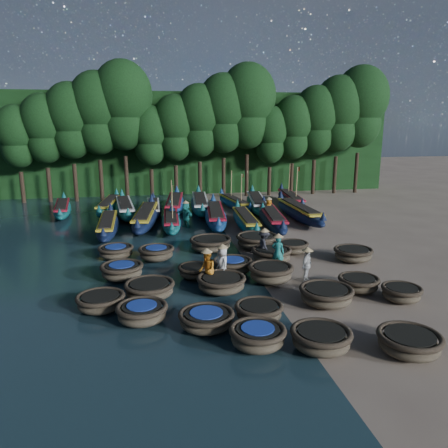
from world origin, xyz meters
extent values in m
plane|color=#80705E|center=(0.00, 0.00, 0.00)|extent=(120.00, 120.00, 0.00)
cube|color=black|center=(0.00, 23.50, 5.00)|extent=(40.00, 3.00, 10.00)
ellipsoid|color=brown|center=(-1.70, -8.90, 0.33)|extent=(2.04, 2.04, 0.66)
torus|color=#352C1F|center=(-1.70, -8.90, 0.64)|extent=(1.91, 1.91, 0.20)
cylinder|color=black|center=(-1.70, -8.90, 0.68)|extent=(1.44, 1.44, 0.06)
cylinder|color=#1B3799|center=(-1.70, -8.90, 0.72)|extent=(1.11, 1.11, 0.04)
ellipsoid|color=brown|center=(0.29, -9.41, 0.33)|extent=(2.42, 2.42, 0.66)
torus|color=#352C1F|center=(0.29, -9.41, 0.64)|extent=(2.02, 2.02, 0.20)
cylinder|color=black|center=(0.29, -9.41, 0.68)|extent=(1.53, 1.53, 0.06)
ellipsoid|color=brown|center=(2.96, -10.15, 0.32)|extent=(2.05, 2.05, 0.65)
torus|color=#352C1F|center=(2.96, -10.15, 0.63)|extent=(2.07, 2.07, 0.20)
cylinder|color=black|center=(2.96, -10.15, 0.67)|extent=(1.57, 1.57, 0.06)
ellipsoid|color=brown|center=(-5.43, -6.36, 0.32)|extent=(1.85, 1.85, 0.64)
torus|color=#352C1F|center=(-5.43, -6.36, 0.62)|extent=(1.93, 1.93, 0.19)
cylinder|color=black|center=(-5.43, -6.36, 0.66)|extent=(1.46, 1.46, 0.06)
cylinder|color=#1B3799|center=(-5.43, -6.36, 0.70)|extent=(1.12, 1.12, 0.04)
ellipsoid|color=brown|center=(-3.16, -7.27, 0.29)|extent=(2.39, 2.39, 0.59)
torus|color=#352C1F|center=(-3.16, -7.27, 0.57)|extent=(2.04, 2.04, 0.18)
cylinder|color=black|center=(-3.16, -7.27, 0.61)|extent=(1.56, 1.56, 0.05)
cylinder|color=#1B3799|center=(-3.16, -7.27, 0.64)|extent=(1.20, 1.20, 0.04)
ellipsoid|color=brown|center=(-1.15, -7.01, 0.31)|extent=(2.19, 2.19, 0.62)
torus|color=#352C1F|center=(-1.15, -7.01, 0.60)|extent=(1.83, 1.83, 0.19)
cylinder|color=black|center=(-1.15, -7.01, 0.63)|extent=(1.38, 1.38, 0.06)
ellipsoid|color=brown|center=(1.91, -6.04, 0.33)|extent=(2.26, 2.26, 0.67)
torus|color=#352C1F|center=(1.91, -6.04, 0.65)|extent=(2.21, 2.21, 0.20)
cylinder|color=black|center=(1.91, -6.04, 0.69)|extent=(1.68, 1.68, 0.06)
ellipsoid|color=brown|center=(5.12, -6.27, 0.29)|extent=(2.02, 2.02, 0.58)
torus|color=#352C1F|center=(5.12, -6.27, 0.56)|extent=(1.67, 1.67, 0.18)
cylinder|color=black|center=(5.12, -6.27, 0.60)|extent=(1.25, 1.25, 0.05)
ellipsoid|color=brown|center=(-7.03, -4.99, 0.30)|extent=(2.24, 2.24, 0.60)
torus|color=#352C1F|center=(-7.03, -4.99, 0.58)|extent=(1.92, 1.92, 0.18)
cylinder|color=black|center=(-7.03, -4.99, 0.62)|extent=(1.46, 1.46, 0.05)
ellipsoid|color=brown|center=(-5.12, -4.06, 0.31)|extent=(2.05, 2.05, 0.63)
torus|color=#352C1F|center=(-5.12, -4.06, 0.61)|extent=(2.13, 2.13, 0.19)
cylinder|color=black|center=(-5.12, -4.06, 0.65)|extent=(1.63, 1.63, 0.06)
ellipsoid|color=brown|center=(-2.04, -3.95, 0.32)|extent=(2.28, 2.28, 0.65)
torus|color=#352C1F|center=(-2.04, -3.95, 0.63)|extent=(2.17, 2.17, 0.20)
cylinder|color=black|center=(-2.04, -3.95, 0.67)|extent=(1.65, 1.65, 0.06)
ellipsoid|color=brown|center=(0.40, -3.24, 0.37)|extent=(2.00, 2.00, 0.75)
torus|color=#352C1F|center=(0.40, -3.24, 0.72)|extent=(2.10, 2.10, 0.23)
cylinder|color=black|center=(0.40, -3.24, 0.77)|extent=(1.57, 1.57, 0.07)
ellipsoid|color=brown|center=(3.89, -4.94, 0.30)|extent=(2.09, 2.09, 0.59)
torus|color=#352C1F|center=(3.89, -4.94, 0.57)|extent=(1.80, 1.80, 0.18)
cylinder|color=black|center=(3.89, -4.94, 0.61)|extent=(1.36, 1.36, 0.05)
ellipsoid|color=brown|center=(-6.36, -1.62, 0.34)|extent=(2.36, 2.36, 0.68)
torus|color=#352C1F|center=(-6.36, -1.62, 0.66)|extent=(2.03, 2.03, 0.21)
cylinder|color=black|center=(-6.36, -1.62, 0.70)|extent=(1.53, 1.53, 0.06)
cylinder|color=#1B3799|center=(-6.36, -1.62, 0.74)|extent=(1.17, 1.17, 0.04)
ellipsoid|color=brown|center=(-2.96, -2.05, 0.28)|extent=(2.00, 2.00, 0.57)
torus|color=#352C1F|center=(-2.96, -2.05, 0.55)|extent=(1.65, 1.65, 0.17)
cylinder|color=black|center=(-2.96, -2.05, 0.58)|extent=(1.24, 1.24, 0.05)
ellipsoid|color=brown|center=(-1.10, -1.77, 0.33)|extent=(2.01, 2.01, 0.67)
torus|color=#352C1F|center=(-1.10, -1.77, 0.65)|extent=(1.96, 1.96, 0.20)
cylinder|color=black|center=(-1.10, -1.77, 0.69)|extent=(1.48, 1.48, 0.06)
cylinder|color=#1B3799|center=(-1.10, -1.77, 0.73)|extent=(1.14, 1.14, 0.04)
ellipsoid|color=brown|center=(1.27, -0.38, 0.34)|extent=(2.02, 2.02, 0.68)
torus|color=#352C1F|center=(1.27, -0.38, 0.66)|extent=(2.15, 2.15, 0.21)
cylinder|color=black|center=(1.27, -0.38, 0.70)|extent=(1.63, 1.63, 0.06)
ellipsoid|color=brown|center=(5.59, -0.98, 0.32)|extent=(2.41, 2.41, 0.64)
torus|color=#352C1F|center=(5.59, -0.98, 0.62)|extent=(2.06, 2.06, 0.19)
cylinder|color=black|center=(5.59, -0.98, 0.66)|extent=(1.57, 1.57, 0.06)
ellipsoid|color=brown|center=(-6.83, 1.77, 0.30)|extent=(2.19, 2.19, 0.60)
torus|color=#352C1F|center=(-6.83, 1.77, 0.59)|extent=(1.91, 1.91, 0.18)
cylinder|color=black|center=(-6.83, 1.77, 0.62)|extent=(1.45, 1.45, 0.05)
cylinder|color=#1B3799|center=(-6.83, 1.77, 0.66)|extent=(1.12, 1.12, 0.04)
ellipsoid|color=brown|center=(-4.69, 0.99, 0.33)|extent=(2.27, 2.27, 0.66)
torus|color=#352C1F|center=(-4.69, 0.99, 0.64)|extent=(1.92, 1.92, 0.20)
cylinder|color=black|center=(-4.69, 0.99, 0.68)|extent=(1.44, 1.44, 0.06)
cylinder|color=#1B3799|center=(-4.69, 0.99, 0.72)|extent=(1.11, 1.11, 0.04)
ellipsoid|color=brown|center=(-1.59, 2.16, 0.35)|extent=(2.95, 2.95, 0.70)
torus|color=#352C1F|center=(-1.59, 2.16, 0.67)|extent=(2.40, 2.40, 0.21)
cylinder|color=black|center=(-1.59, 2.16, 0.72)|extent=(1.83, 1.83, 0.06)
ellipsoid|color=brown|center=(1.16, 2.24, 0.36)|extent=(2.97, 2.97, 0.73)
torus|color=#352C1F|center=(1.16, 2.24, 0.71)|extent=(2.45, 2.45, 0.22)
cylinder|color=black|center=(1.16, 2.24, 0.75)|extent=(1.87, 1.87, 0.07)
ellipsoid|color=brown|center=(2.89, 0.89, 0.30)|extent=(1.98, 1.98, 0.60)
torus|color=#352C1F|center=(2.89, 0.89, 0.58)|extent=(1.75, 1.75, 0.18)
cylinder|color=black|center=(2.89, 0.89, 0.62)|extent=(1.32, 1.32, 0.05)
ellipsoid|color=#0E1536|center=(-7.68, 7.42, 0.48)|extent=(1.49, 7.70, 0.96)
cone|color=#0E1536|center=(-7.73, 11.16, 1.10)|extent=(0.42, 0.42, 0.58)
cone|color=#0E1536|center=(-7.63, 3.68, 1.06)|extent=(0.42, 0.42, 0.48)
cube|color=gold|center=(-7.68, 7.42, 0.88)|extent=(1.09, 5.96, 0.12)
cube|color=black|center=(-7.68, 7.42, 0.96)|extent=(0.82, 5.19, 0.10)
ellipsoid|color=#0E1536|center=(-5.19, 9.15, 0.55)|extent=(2.62, 8.93, 1.10)
cone|color=#0E1536|center=(-4.68, 13.42, 1.27)|extent=(0.48, 0.48, 0.66)
cone|color=#0E1536|center=(-5.70, 4.89, 1.21)|extent=(0.48, 0.48, 0.55)
cube|color=gold|center=(-5.19, 9.15, 1.01)|extent=(1.96, 6.91, 0.13)
cube|color=black|center=(-5.19, 9.15, 1.10)|extent=(1.56, 6.00, 0.11)
ellipsoid|color=#10585D|center=(-3.44, 8.26, 0.45)|extent=(1.65, 7.33, 0.91)
cone|color=#10585D|center=(-3.28, 11.80, 1.05)|extent=(0.40, 0.40, 0.55)
cone|color=#10585D|center=(-3.61, 4.72, 1.00)|extent=(0.40, 0.40, 0.45)
cube|color=#A61428|center=(-3.44, 8.26, 0.84)|extent=(1.22, 5.67, 0.11)
cube|color=black|center=(-3.44, 8.26, 0.91)|extent=(0.94, 4.94, 0.09)
cylinder|color=#997F4C|center=(-3.30, 9.34, 1.91)|extent=(0.06, 0.22, 2.54)
cylinder|color=#997F4C|center=(-3.42, 6.89, 1.91)|extent=(0.06, 0.22, 2.54)
plane|color=red|center=(-3.28, 6.88, 3.02)|extent=(0.00, 0.32, 0.32)
ellipsoid|color=navy|center=(-0.21, 8.86, 0.53)|extent=(2.49, 8.64, 1.07)
cone|color=navy|center=(0.26, 12.99, 1.23)|extent=(0.47, 0.47, 0.64)
cone|color=navy|center=(-0.68, 4.73, 1.17)|extent=(0.47, 0.47, 0.53)
cube|color=#A61428|center=(-0.21, 8.86, 0.98)|extent=(1.86, 6.69, 0.13)
cube|color=black|center=(-0.21, 8.86, 1.07)|extent=(1.48, 5.81, 0.11)
ellipsoid|color=#10585D|center=(1.63, 7.13, 0.48)|extent=(1.76, 7.70, 0.95)
cone|color=#10585D|center=(1.82, 10.85, 1.10)|extent=(0.42, 0.42, 0.57)
cone|color=#10585D|center=(1.44, 3.41, 1.05)|extent=(0.42, 0.42, 0.48)
cube|color=gold|center=(1.63, 7.13, 0.88)|extent=(1.30, 5.96, 0.11)
cube|color=black|center=(1.63, 7.13, 0.95)|extent=(1.01, 5.19, 0.10)
ellipsoid|color=#0E1536|center=(3.57, 7.36, 0.53)|extent=(2.55, 8.56, 1.05)
cone|color=#0E1536|center=(4.08, 11.44, 1.21)|extent=(0.46, 0.46, 0.63)
cone|color=#0E1536|center=(3.07, 3.28, 1.16)|extent=(0.46, 0.46, 0.53)
cube|color=#A61428|center=(3.57, 7.36, 0.97)|extent=(1.90, 6.62, 0.13)
cube|color=black|center=(3.57, 7.36, 1.05)|extent=(1.52, 5.75, 0.11)
ellipsoid|color=#0E1536|center=(6.16, 8.97, 0.55)|extent=(1.77, 8.77, 1.09)
cone|color=#0E1536|center=(6.07, 13.23, 1.26)|extent=(0.48, 0.48, 0.66)
cone|color=#0E1536|center=(6.26, 4.71, 1.20)|extent=(0.48, 0.48, 0.55)
cube|color=gold|center=(6.16, 8.97, 1.00)|extent=(1.30, 6.80, 0.13)
cube|color=black|center=(6.16, 8.97, 1.09)|extent=(0.99, 5.92, 0.11)
ellipsoid|color=#10585D|center=(-11.64, 13.97, 0.45)|extent=(2.19, 7.32, 0.90)
cone|color=#10585D|center=(-12.08, 17.46, 1.04)|extent=(0.40, 0.40, 0.54)
cone|color=#10585D|center=(-11.20, 10.48, 0.99)|extent=(0.40, 0.40, 0.45)
cube|color=#A61428|center=(-11.64, 13.97, 0.83)|extent=(1.64, 5.67, 0.11)
cube|color=black|center=(-11.64, 13.97, 0.90)|extent=(1.31, 4.92, 0.09)
ellipsoid|color=#10585D|center=(-8.10, 14.51, 0.48)|extent=(2.22, 7.77, 0.96)
cone|color=#10585D|center=(-7.69, 18.22, 1.10)|extent=(0.42, 0.42, 0.57)
cone|color=#10585D|center=(-8.51, 10.80, 1.05)|extent=(0.42, 0.42, 0.48)
cube|color=gold|center=(-8.10, 14.51, 0.88)|extent=(1.65, 6.02, 0.11)
cube|color=black|center=(-8.10, 14.51, 0.96)|extent=(1.31, 5.22, 0.10)
ellipsoid|color=#10585D|center=(-6.77, 12.92, 0.52)|extent=(2.31, 8.46, 1.04)
cone|color=#10585D|center=(-7.16, 16.98, 1.20)|extent=(0.46, 0.46, 0.63)
cone|color=#10585D|center=(-6.37, 8.87, 1.15)|extent=(0.46, 0.46, 0.52)
cube|color=white|center=(-6.77, 12.92, 0.96)|extent=(1.72, 6.55, 0.13)
cube|color=black|center=(-6.77, 12.92, 1.04)|extent=(1.36, 5.69, 0.10)
ellipsoid|color=#0E1536|center=(-4.55, 12.87, 0.44)|extent=(1.40, 7.07, 0.88)
cone|color=#0E1536|center=(-4.49, 16.31, 1.01)|extent=(0.39, 0.39, 0.53)
cone|color=#0E1536|center=(-4.62, 9.44, 0.97)|extent=(0.39, 0.39, 0.44)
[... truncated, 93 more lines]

